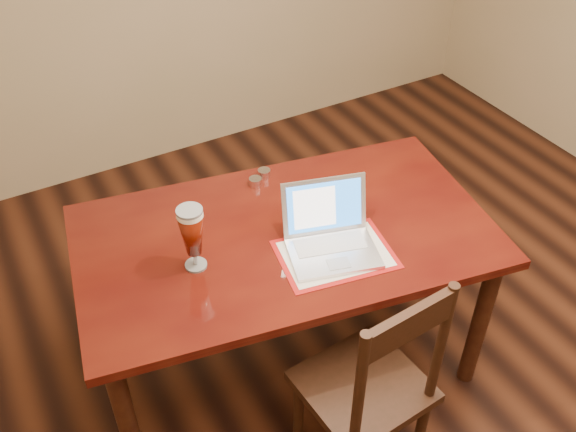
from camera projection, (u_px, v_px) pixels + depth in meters
ground at (414, 381)px, 3.16m from camera, size 5.00×5.00×0.00m
room_shell at (482, 46)px, 2.04m from camera, size 4.51×5.01×2.71m
dining_table at (285, 249)px, 2.81m from camera, size 1.93×1.29×1.13m
dining_chair at (370, 388)px, 2.52m from camera, size 0.50×0.48×1.10m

